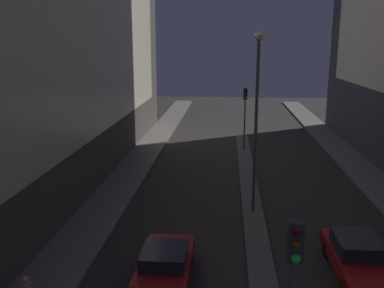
% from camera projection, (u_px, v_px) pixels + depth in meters
% --- Properties ---
extents(building_left, '(6.01, 42.07, 19.44)m').
position_uv_depth(building_left, '(49.00, 26.00, 25.63)').
color(building_left, '#4C4742').
rests_on(building_left, ground).
extents(median_strip, '(1.09, 34.43, 0.14)m').
position_uv_depth(median_strip, '(251.00, 201.00, 24.15)').
color(median_strip, '#56544F').
rests_on(median_strip, ground).
extents(traffic_light_near, '(0.32, 0.42, 5.06)m').
position_uv_depth(traffic_light_near, '(293.00, 282.00, 9.08)').
color(traffic_light_near, '#4C4C51').
rests_on(traffic_light_near, median_strip).
extents(traffic_light_mid, '(0.32, 0.42, 5.06)m').
position_uv_depth(traffic_light_mid, '(245.00, 105.00, 34.69)').
color(traffic_light_mid, '#4C4C51').
rests_on(traffic_light_mid, median_strip).
extents(street_lamp, '(0.47, 0.47, 9.16)m').
position_uv_depth(street_lamp, '(257.00, 101.00, 21.20)').
color(street_lamp, '#4C4C51').
rests_on(street_lamp, median_strip).
extents(car_left_lane, '(1.90, 4.14, 1.44)m').
position_uv_depth(car_left_lane, '(165.00, 263.00, 15.98)').
color(car_left_lane, maroon).
rests_on(car_left_lane, ground).
extents(car_right_lane, '(1.92, 4.76, 1.45)m').
position_uv_depth(car_right_lane, '(358.00, 258.00, 16.42)').
color(car_right_lane, maroon).
rests_on(car_right_lane, ground).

